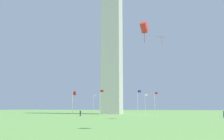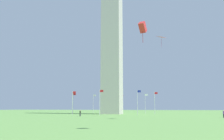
{
  "view_description": "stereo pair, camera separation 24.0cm",
  "coord_description": "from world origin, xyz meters",
  "px_view_note": "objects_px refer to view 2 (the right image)",
  "views": [
    {
      "loc": [
        19.87,
        -80.04,
        2.27
      ],
      "look_at": [
        0.0,
        0.0,
        15.17
      ],
      "focal_mm": 38.37,
      "sensor_mm": 36.0,
      "label": 1
    },
    {
      "loc": [
        20.1,
        -79.98,
        2.27
      ],
      "look_at": [
        0.0,
        0.0,
        15.17
      ],
      "focal_mm": 38.37,
      "sensor_mm": 36.0,
      "label": 2
    }
  ],
  "objects_px": {
    "flagpole_ne": "(145,102)",
    "flagpole_w": "(100,101)",
    "flagpole_n": "(155,102)",
    "flagpole_se": "(93,103)",
    "person_black_shirt": "(80,113)",
    "obelisk_monument": "(112,31)",
    "flagpole_s": "(73,102)",
    "kite_pink_diamond": "(161,37)",
    "flagpole_nw": "(138,101)",
    "kite_red_box": "(143,27)",
    "flagpole_e": "(121,103)",
    "flagpole_sw": "(73,102)",
    "person_purple_shirt": "(224,114)"
  },
  "relations": [
    {
      "from": "flagpole_e",
      "to": "kite_red_box",
      "type": "relative_size",
      "value": 3.28
    },
    {
      "from": "flagpole_ne",
      "to": "person_purple_shirt",
      "type": "bearing_deg",
      "value": -57.99
    },
    {
      "from": "flagpole_w",
      "to": "flagpole_nw",
      "type": "height_order",
      "value": "same"
    },
    {
      "from": "kite_pink_diamond",
      "to": "flagpole_se",
      "type": "bearing_deg",
      "value": 122.46
    },
    {
      "from": "kite_pink_diamond",
      "to": "person_purple_shirt",
      "type": "bearing_deg",
      "value": 44.28
    },
    {
      "from": "flagpole_s",
      "to": "kite_pink_diamond",
      "type": "distance_m",
      "value": 49.17
    },
    {
      "from": "person_purple_shirt",
      "to": "kite_red_box",
      "type": "bearing_deg",
      "value": 81.34
    },
    {
      "from": "flagpole_n",
      "to": "flagpole_se",
      "type": "bearing_deg",
      "value": 157.5
    },
    {
      "from": "obelisk_monument",
      "to": "kite_red_box",
      "type": "xyz_separation_m",
      "value": [
        17.41,
        -56.39,
        -18.9
      ]
    },
    {
      "from": "flagpole_sw",
      "to": "flagpole_nw",
      "type": "height_order",
      "value": "same"
    },
    {
      "from": "flagpole_e",
      "to": "person_purple_shirt",
      "type": "xyz_separation_m",
      "value": [
        30.76,
        -37.14,
        -3.21
      ]
    },
    {
      "from": "obelisk_monument",
      "to": "flagpole_n",
      "type": "bearing_deg",
      "value": 0.0
    },
    {
      "from": "flagpole_sw",
      "to": "person_purple_shirt",
      "type": "bearing_deg",
      "value": -17.07
    },
    {
      "from": "flagpole_nw",
      "to": "kite_pink_diamond",
      "type": "relative_size",
      "value": 3.21
    },
    {
      "from": "flagpole_ne",
      "to": "person_purple_shirt",
      "type": "xyz_separation_m",
      "value": [
        20.58,
        -32.92,
        -3.21
      ]
    },
    {
      "from": "flagpole_n",
      "to": "flagpole_nw",
      "type": "xyz_separation_m",
      "value": [
        -4.22,
        -10.18,
        0.0
      ]
    },
    {
      "from": "flagpole_e",
      "to": "kite_pink_diamond",
      "type": "height_order",
      "value": "kite_pink_diamond"
    },
    {
      "from": "flagpole_n",
      "to": "flagpole_sw",
      "type": "distance_m",
      "value": 26.59
    },
    {
      "from": "flagpole_sw",
      "to": "obelisk_monument",
      "type": "bearing_deg",
      "value": 45.18
    },
    {
      "from": "person_black_shirt",
      "to": "kite_pink_diamond",
      "type": "height_order",
      "value": "kite_pink_diamond"
    },
    {
      "from": "flagpole_ne",
      "to": "kite_pink_diamond",
      "type": "distance_m",
      "value": 47.12
    },
    {
      "from": "flagpole_se",
      "to": "person_purple_shirt",
      "type": "bearing_deg",
      "value": -38.81
    },
    {
      "from": "flagpole_w",
      "to": "kite_pink_diamond",
      "type": "xyz_separation_m",
      "value": [
        18.42,
        -20.38,
        11.46
      ]
    },
    {
      "from": "flagpole_sw",
      "to": "flagpole_w",
      "type": "distance_m",
      "value": 11.02
    },
    {
      "from": "flagpole_ne",
      "to": "person_black_shirt",
      "type": "relative_size",
      "value": 4.51
    },
    {
      "from": "person_purple_shirt",
      "to": "flagpole_sw",
      "type": "bearing_deg",
      "value": -3.99
    },
    {
      "from": "flagpole_e",
      "to": "person_purple_shirt",
      "type": "distance_m",
      "value": 48.33
    },
    {
      "from": "kite_pink_diamond",
      "to": "flagpole_w",
      "type": "bearing_deg",
      "value": 132.1
    },
    {
      "from": "flagpole_se",
      "to": "kite_pink_diamond",
      "type": "xyz_separation_m",
      "value": [
        28.6,
        -44.96,
        11.46
      ]
    },
    {
      "from": "flagpole_n",
      "to": "flagpole_e",
      "type": "relative_size",
      "value": 1.0
    },
    {
      "from": "flagpole_ne",
      "to": "flagpole_nw",
      "type": "xyz_separation_m",
      "value": [
        -0.0,
        -20.35,
        0.0
      ]
    },
    {
      "from": "flagpole_se",
      "to": "person_purple_shirt",
      "type": "distance_m",
      "value": 52.63
    },
    {
      "from": "obelisk_monument",
      "to": "flagpole_s",
      "type": "relative_size",
      "value": 7.97
    },
    {
      "from": "obelisk_monument",
      "to": "flagpole_n",
      "type": "distance_m",
      "value": 29.08
    },
    {
      "from": "flagpole_s",
      "to": "flagpole_sw",
      "type": "xyz_separation_m",
      "value": [
        4.22,
        -10.18,
        0.0
      ]
    },
    {
      "from": "flagpole_sw",
      "to": "kite_pink_diamond",
      "type": "height_order",
      "value": "kite_pink_diamond"
    },
    {
      "from": "flagpole_ne",
      "to": "flagpole_w",
      "type": "distance_m",
      "value": 26.59
    },
    {
      "from": "person_purple_shirt",
      "to": "person_black_shirt",
      "type": "bearing_deg",
      "value": 10.94
    },
    {
      "from": "flagpole_ne",
      "to": "flagpole_se",
      "type": "relative_size",
      "value": 1.0
    },
    {
      "from": "obelisk_monument",
      "to": "flagpole_sw",
      "type": "xyz_separation_m",
      "value": [
        -10.11,
        -10.18,
        -25.23
      ]
    },
    {
      "from": "obelisk_monument",
      "to": "flagpole_s",
      "type": "distance_m",
      "value": 29.02
    },
    {
      "from": "flagpole_ne",
      "to": "kite_red_box",
      "type": "height_order",
      "value": "kite_red_box"
    },
    {
      "from": "flagpole_e",
      "to": "flagpole_sw",
      "type": "distance_m",
      "value": 26.59
    },
    {
      "from": "flagpole_ne",
      "to": "flagpole_s",
      "type": "height_order",
      "value": "same"
    },
    {
      "from": "flagpole_nw",
      "to": "person_purple_shirt",
      "type": "bearing_deg",
      "value": -31.41
    },
    {
      "from": "obelisk_monument",
      "to": "flagpole_e",
      "type": "height_order",
      "value": "obelisk_monument"
    },
    {
      "from": "kite_red_box",
      "to": "person_purple_shirt",
      "type": "bearing_deg",
      "value": 68.26
    },
    {
      "from": "person_black_shirt",
      "to": "kite_red_box",
      "type": "distance_m",
      "value": 41.58
    },
    {
      "from": "flagpole_n",
      "to": "flagpole_s",
      "type": "relative_size",
      "value": 1.0
    },
    {
      "from": "flagpole_e",
      "to": "flagpole_nw",
      "type": "distance_m",
      "value": 26.59
    }
  ]
}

